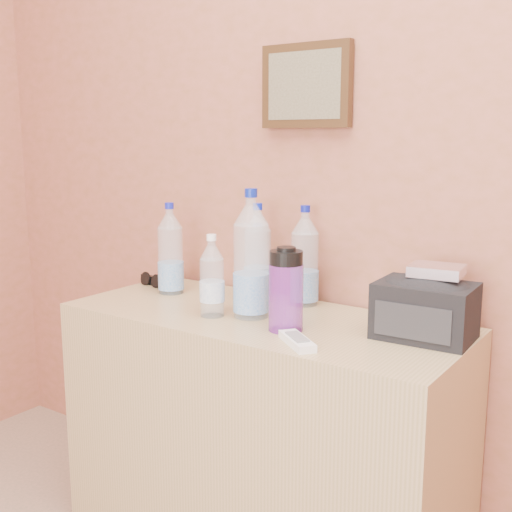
{
  "coord_description": "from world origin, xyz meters",
  "views": [
    {
      "loc": [
        0.46,
        0.25,
        1.25
      ],
      "look_at": [
        -0.55,
        1.71,
        0.92
      ],
      "focal_mm": 45.0,
      "sensor_mm": 36.0,
      "label": 1
    }
  ],
  "objects": [
    {
      "name": "sunglasses",
      "position": [
        -1.08,
        1.84,
        0.75
      ],
      "size": [
        0.13,
        0.07,
        0.03
      ],
      "primitive_type": null,
      "rotation": [
        0.0,
        0.0,
        -0.15
      ],
      "color": "black",
      "rests_on": "dresser"
    },
    {
      "name": "dresser",
      "position": [
        -0.55,
        1.73,
        0.37
      ],
      "size": [
        1.18,
        0.49,
        0.74
      ],
      "primitive_type": "cube",
      "color": "#A58446",
      "rests_on": "ground"
    },
    {
      "name": "pet_small",
      "position": [
        -0.67,
        1.65,
        0.84
      ],
      "size": [
        0.07,
        0.07,
        0.24
      ],
      "rotation": [
        0.0,
        0.0,
        -0.11
      ],
      "color": "silver",
      "rests_on": "dresser"
    },
    {
      "name": "pet_large_c",
      "position": [
        -0.52,
        1.92,
        0.87
      ],
      "size": [
        0.08,
        0.08,
        0.31
      ],
      "rotation": [
        0.0,
        0.0,
        0.02
      ],
      "color": "silver",
      "rests_on": "dresser"
    },
    {
      "name": "pet_large_a",
      "position": [
        -0.96,
        1.79,
        0.87
      ],
      "size": [
        0.08,
        0.08,
        0.3
      ],
      "rotation": [
        0.0,
        0.0,
        -0.18
      ],
      "color": "#CEECFB",
      "rests_on": "dresser"
    },
    {
      "name": "foil_packet",
      "position": [
        -0.07,
        1.82,
        0.91
      ],
      "size": [
        0.14,
        0.12,
        0.03
      ],
      "primitive_type": "cube",
      "rotation": [
        0.0,
        0.0,
        0.12
      ],
      "color": "white",
      "rests_on": "toiletry_bag"
    },
    {
      "name": "pet_large_d",
      "position": [
        -0.57,
        1.71,
        0.9
      ],
      "size": [
        0.1,
        0.1,
        0.37
      ],
      "rotation": [
        0.0,
        0.0,
        0.12
      ],
      "color": "white",
      "rests_on": "dresser"
    },
    {
      "name": "pet_large_b",
      "position": [
        -0.67,
        1.88,
        0.87
      ],
      "size": [
        0.08,
        0.08,
        0.31
      ],
      "rotation": [
        0.0,
        0.0,
        0.09
      ],
      "color": "silver",
      "rests_on": "dresser"
    },
    {
      "name": "picture_frame",
      "position": [
        -0.55,
        1.98,
        1.4
      ],
      "size": [
        0.3,
        0.03,
        0.25
      ],
      "primitive_type": null,
      "color": "#382311",
      "rests_on": "room_shell"
    },
    {
      "name": "ac_remote",
      "position": [
        -0.33,
        1.57,
        0.75
      ],
      "size": [
        0.14,
        0.13,
        0.02
      ],
      "primitive_type": "cube",
      "rotation": [
        0.0,
        0.0,
        -0.65
      ],
      "color": "white",
      "rests_on": "dresser"
    },
    {
      "name": "nalgene_bottle",
      "position": [
        -0.42,
        1.66,
        0.85
      ],
      "size": [
        0.09,
        0.09,
        0.23
      ],
      "rotation": [
        0.0,
        0.0,
        -0.04
      ],
      "color": "purple",
      "rests_on": "dresser"
    },
    {
      "name": "toiletry_bag",
      "position": [
        -0.09,
        1.8,
        0.82
      ],
      "size": [
        0.25,
        0.18,
        0.16
      ],
      "primitive_type": null,
      "rotation": [
        0.0,
        0.0,
        0.05
      ],
      "color": "black",
      "rests_on": "dresser"
    }
  ]
}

